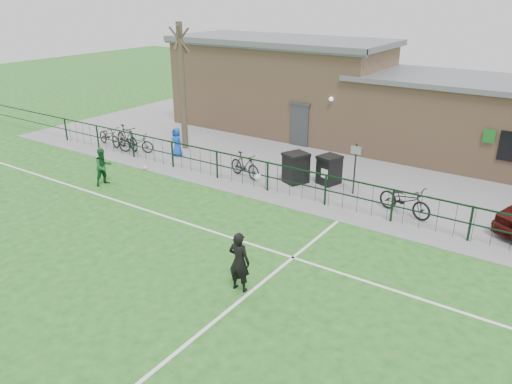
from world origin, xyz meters
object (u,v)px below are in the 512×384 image
Objects in this scene: bicycle_b at (127,137)px; outfield_player at (103,167)px; spectator_child at (177,142)px; bicycle_d at (245,165)px; ball_ground at (145,168)px; wheelie_bin_left at (329,171)px; sign_post at (355,169)px; bicycle_c at (136,143)px; bicycle_a at (109,136)px; bare_tree at (182,88)px; bicycle_e at (405,200)px; wheelie_bin_right at (296,169)px.

bicycle_b is 4.78m from outfield_player.
bicycle_b is at bearing -161.23° from spectator_child.
ball_ground is at bearing 125.57° from bicycle_d.
sign_post reaches higher than wheelie_bin_left.
bicycle_c is at bearing 40.17° from outfield_player.
wheelie_bin_left is 0.58× the size of bicycle_a.
bare_tree is at bearing -166.80° from wheelie_bin_left.
sign_post is at bearing -51.45° from outfield_player.
bicycle_b is 2.83m from spectator_child.
bicycle_b is at bearing 104.82° from bicycle_e.
outfield_player is (2.12, -3.70, 0.28)m from bicycle_c.
bicycle_a reaches higher than bicycle_c.
wheelie_bin_left is 0.54× the size of sign_post.
wheelie_bin_left reaches higher than bicycle_d.
wheelie_bin_left is 0.80× the size of spectator_child.
ball_ground is (2.94, -1.68, -0.52)m from bicycle_b.
ball_ground is at bearing -77.82° from bare_tree.
bare_tree is 3.00× the size of sign_post.
wheelie_bin_right is at bearing -72.26° from bicycle_b.
bicycle_e is at bearing -8.21° from bare_tree.
sign_post is 4.62m from bicycle_d.
wheelie_bin_right is 0.58× the size of sign_post.
sign_post is 1.14× the size of bicycle_c.
bicycle_a is 1.38× the size of spectator_child.
wheelie_bin_right is 6.66m from ball_ground.
bare_tree reaches higher than sign_post.
bicycle_e is 1.49× the size of spectator_child.
sign_post is at bearing -5.61° from bare_tree.
spectator_child is at bearing -178.18° from sign_post.
bicycle_e reaches higher than bicycle_a.
wheelie_bin_right is 7.74m from outfield_player.
bicycle_b is (-2.19, -1.78, -2.39)m from bare_tree.
sign_post is 0.98× the size of bicycle_e.
bicycle_c is at bearing -127.31° from bare_tree.
wheelie_bin_right is 0.66× the size of bicycle_c.
bicycle_a is 4.48m from ball_ground.
bicycle_e is (4.71, -0.59, -0.05)m from wheelie_bin_right.
bicycle_d is (-3.23, -1.32, -0.01)m from wheelie_bin_left.
bare_tree reaches higher than wheelie_bin_right.
bicycle_c is (-8.41, -0.81, -0.12)m from wheelie_bin_right.
bicycle_a is 0.95× the size of bicycle_b.
spectator_child is 2.34m from ball_ground.
outfield_player reaches higher than bicycle_b.
bicycle_c is 13.12m from bicycle_e.
sign_post is 8.85m from spectator_child.
bicycle_e is (6.76, 0.08, 0.01)m from bicycle_d.
spectator_child is at bearing -64.63° from bare_tree.
bicycle_d reaches higher than ball_ground.
outfield_player is at bearing -92.13° from ball_ground.
bicycle_b is at bearing -175.78° from sign_post.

